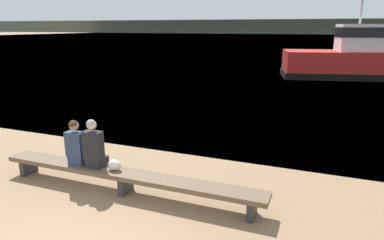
{
  "coord_description": "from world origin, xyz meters",
  "views": [
    {
      "loc": [
        3.32,
        -2.78,
        3.28
      ],
      "look_at": [
        0.02,
        5.64,
        0.8
      ],
      "focal_mm": 32.0,
      "sensor_mm": 36.0,
      "label": 1
    }
  ],
  "objects_px": {
    "person_right": "(94,147)",
    "tugboat_red": "(354,61)",
    "shopping_bag": "(115,165)",
    "person_left": "(77,145)",
    "bench_main": "(125,176)"
  },
  "relations": [
    {
      "from": "bench_main",
      "to": "tugboat_red",
      "type": "bearing_deg",
      "value": 74.96
    },
    {
      "from": "person_left",
      "to": "tugboat_red",
      "type": "relative_size",
      "value": 0.1
    },
    {
      "from": "person_right",
      "to": "tugboat_red",
      "type": "relative_size",
      "value": 0.11
    },
    {
      "from": "bench_main",
      "to": "person_right",
      "type": "distance_m",
      "value": 0.89
    },
    {
      "from": "person_left",
      "to": "person_right",
      "type": "height_order",
      "value": "person_right"
    },
    {
      "from": "shopping_bag",
      "to": "tugboat_red",
      "type": "relative_size",
      "value": 0.03
    },
    {
      "from": "bench_main",
      "to": "shopping_bag",
      "type": "bearing_deg",
      "value": 178.43
    },
    {
      "from": "bench_main",
      "to": "shopping_bag",
      "type": "height_order",
      "value": "shopping_bag"
    },
    {
      "from": "person_right",
      "to": "shopping_bag",
      "type": "height_order",
      "value": "person_right"
    },
    {
      "from": "person_right",
      "to": "bench_main",
      "type": "bearing_deg",
      "value": -0.19
    },
    {
      "from": "person_left",
      "to": "tugboat_red",
      "type": "bearing_deg",
      "value": 71.82
    },
    {
      "from": "person_right",
      "to": "tugboat_red",
      "type": "height_order",
      "value": "tugboat_red"
    },
    {
      "from": "person_left",
      "to": "shopping_bag",
      "type": "bearing_deg",
      "value": 0.19
    },
    {
      "from": "tugboat_red",
      "to": "shopping_bag",
      "type": "bearing_deg",
      "value": 151.04
    },
    {
      "from": "bench_main",
      "to": "shopping_bag",
      "type": "xyz_separation_m",
      "value": [
        -0.25,
        0.01,
        0.2
      ]
    }
  ]
}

